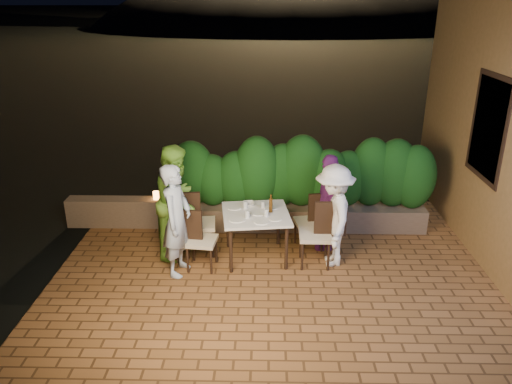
{
  "coord_description": "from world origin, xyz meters",
  "views": [
    {
      "loc": [
        -0.43,
        -5.64,
        3.8
      ],
      "look_at": [
        -0.58,
        1.28,
        1.05
      ],
      "focal_mm": 35.0,
      "sensor_mm": 36.0,
      "label": 1
    }
  ],
  "objects_px": {
    "beer_bottle": "(271,203)",
    "diner_white": "(334,216)",
    "chair_left_back": "(200,223)",
    "chair_right_front": "(315,233)",
    "dining_table": "(256,235)",
    "chair_right_back": "(309,221)",
    "bowl": "(248,204)",
    "parapet_lamp": "(156,195)",
    "diner_blue": "(177,220)",
    "chair_left_front": "(201,240)",
    "diner_green": "(178,201)",
    "diner_purple": "(328,202)"
  },
  "relations": [
    {
      "from": "dining_table",
      "to": "chair_right_back",
      "type": "height_order",
      "value": "chair_right_back"
    },
    {
      "from": "chair_right_back",
      "to": "diner_purple",
      "type": "xyz_separation_m",
      "value": [
        0.3,
        0.04,
        0.32
      ]
    },
    {
      "from": "beer_bottle",
      "to": "parapet_lamp",
      "type": "xyz_separation_m",
      "value": [
        -1.97,
        1.07,
        -0.32
      ]
    },
    {
      "from": "diner_blue",
      "to": "diner_green",
      "type": "xyz_separation_m",
      "value": [
        -0.08,
        0.57,
        0.05
      ]
    },
    {
      "from": "chair_left_back",
      "to": "diner_blue",
      "type": "distance_m",
      "value": 0.73
    },
    {
      "from": "chair_left_front",
      "to": "diner_blue",
      "type": "bearing_deg",
      "value": -150.5
    },
    {
      "from": "dining_table",
      "to": "chair_right_back",
      "type": "bearing_deg",
      "value": 22.81
    },
    {
      "from": "dining_table",
      "to": "diner_green",
      "type": "bearing_deg",
      "value": 174.2
    },
    {
      "from": "dining_table",
      "to": "diner_white",
      "type": "relative_size",
      "value": 0.63
    },
    {
      "from": "chair_right_back",
      "to": "diner_white",
      "type": "distance_m",
      "value": 0.66
    },
    {
      "from": "chair_left_front",
      "to": "diner_green",
      "type": "relative_size",
      "value": 0.52
    },
    {
      "from": "diner_green",
      "to": "chair_right_front",
      "type": "bearing_deg",
      "value": -85.04
    },
    {
      "from": "dining_table",
      "to": "chair_right_back",
      "type": "xyz_separation_m",
      "value": [
        0.83,
        0.35,
        0.09
      ]
    },
    {
      "from": "chair_right_back",
      "to": "diner_green",
      "type": "xyz_separation_m",
      "value": [
        -2.02,
        -0.23,
        0.42
      ]
    },
    {
      "from": "chair_right_back",
      "to": "diner_purple",
      "type": "relative_size",
      "value": 0.59
    },
    {
      "from": "chair_right_front",
      "to": "beer_bottle",
      "type": "bearing_deg",
      "value": -18.25
    },
    {
      "from": "diner_green",
      "to": "parapet_lamp",
      "type": "xyz_separation_m",
      "value": [
        -0.56,
        0.99,
        -0.31
      ]
    },
    {
      "from": "diner_purple",
      "to": "parapet_lamp",
      "type": "distance_m",
      "value": 2.98
    },
    {
      "from": "diner_white",
      "to": "parapet_lamp",
      "type": "bearing_deg",
      "value": -113.44
    },
    {
      "from": "chair_left_front",
      "to": "diner_blue",
      "type": "height_order",
      "value": "diner_blue"
    },
    {
      "from": "bowl",
      "to": "diner_blue",
      "type": "height_order",
      "value": "diner_blue"
    },
    {
      "from": "chair_left_front",
      "to": "chair_left_back",
      "type": "bearing_deg",
      "value": 106.39
    },
    {
      "from": "diner_blue",
      "to": "parapet_lamp",
      "type": "relative_size",
      "value": 11.84
    },
    {
      "from": "beer_bottle",
      "to": "chair_right_front",
      "type": "xyz_separation_m",
      "value": [
        0.66,
        -0.22,
        -0.38
      ]
    },
    {
      "from": "bowl",
      "to": "chair_left_front",
      "type": "xyz_separation_m",
      "value": [
        -0.67,
        -0.62,
        -0.31
      ]
    },
    {
      "from": "chair_right_front",
      "to": "parapet_lamp",
      "type": "height_order",
      "value": "chair_right_front"
    },
    {
      "from": "beer_bottle",
      "to": "chair_left_back",
      "type": "xyz_separation_m",
      "value": [
        -1.1,
        0.11,
        -0.38
      ]
    },
    {
      "from": "chair_right_back",
      "to": "bowl",
      "type": "bearing_deg",
      "value": -7.93
    },
    {
      "from": "diner_green",
      "to": "diner_purple",
      "type": "height_order",
      "value": "diner_green"
    },
    {
      "from": "chair_left_back",
      "to": "diner_purple",
      "type": "bearing_deg",
      "value": 1.24
    },
    {
      "from": "dining_table",
      "to": "diner_green",
      "type": "relative_size",
      "value": 0.56
    },
    {
      "from": "diner_white",
      "to": "parapet_lamp",
      "type": "relative_size",
      "value": 11.12
    },
    {
      "from": "dining_table",
      "to": "diner_blue",
      "type": "height_order",
      "value": "diner_blue"
    },
    {
      "from": "beer_bottle",
      "to": "diner_green",
      "type": "height_order",
      "value": "diner_green"
    },
    {
      "from": "dining_table",
      "to": "diner_purple",
      "type": "height_order",
      "value": "diner_purple"
    },
    {
      "from": "bowl",
      "to": "chair_right_front",
      "type": "relative_size",
      "value": 0.19
    },
    {
      "from": "beer_bottle",
      "to": "diner_purple",
      "type": "bearing_deg",
      "value": 20.9
    },
    {
      "from": "bowl",
      "to": "chair_left_front",
      "type": "distance_m",
      "value": 0.96
    },
    {
      "from": "chair_right_front",
      "to": "diner_white",
      "type": "height_order",
      "value": "diner_white"
    },
    {
      "from": "chair_right_front",
      "to": "parapet_lamp",
      "type": "xyz_separation_m",
      "value": [
        -2.63,
        1.29,
        0.06
      ]
    },
    {
      "from": "chair_right_back",
      "to": "diner_green",
      "type": "bearing_deg",
      "value": -4.66
    },
    {
      "from": "bowl",
      "to": "chair_right_back",
      "type": "bearing_deg",
      "value": 3.22
    },
    {
      "from": "beer_bottle",
      "to": "diner_white",
      "type": "xyz_separation_m",
      "value": [
        0.92,
        -0.18,
        -0.11
      ]
    },
    {
      "from": "dining_table",
      "to": "chair_right_back",
      "type": "relative_size",
      "value": 1.07
    },
    {
      "from": "chair_left_back",
      "to": "chair_right_front",
      "type": "xyz_separation_m",
      "value": [
        1.75,
        -0.34,
        -0.0
      ]
    },
    {
      "from": "parapet_lamp",
      "to": "diner_purple",
      "type": "bearing_deg",
      "value": -14.12
    },
    {
      "from": "chair_right_front",
      "to": "parapet_lamp",
      "type": "relative_size",
      "value": 7.25
    },
    {
      "from": "bowl",
      "to": "diner_green",
      "type": "height_order",
      "value": "diner_green"
    },
    {
      "from": "beer_bottle",
      "to": "diner_white",
      "type": "height_order",
      "value": "diner_white"
    },
    {
      "from": "beer_bottle",
      "to": "diner_green",
      "type": "relative_size",
      "value": 0.16
    }
  ]
}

